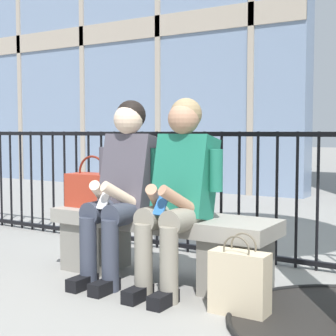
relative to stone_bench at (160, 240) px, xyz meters
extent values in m
plane|color=gray|center=(0.00, 0.00, -0.27)|extent=(60.00, 60.00, 0.00)
cube|color=gray|center=(0.00, 0.00, 0.13)|extent=(1.60, 0.44, 0.10)
cube|color=gray|center=(-0.56, 0.00, -0.10)|extent=(0.36, 0.37, 0.35)
cube|color=gray|center=(0.56, 0.00, -0.10)|extent=(0.36, 0.37, 0.35)
cylinder|color=#383D4C|center=(-0.31, -0.18, 0.20)|extent=(0.15, 0.40, 0.15)
cylinder|color=#383D4C|center=(-0.31, -0.38, -0.05)|extent=(0.11, 0.11, 0.45)
cube|color=black|center=(-0.31, -0.44, -0.23)|extent=(0.09, 0.22, 0.08)
cylinder|color=#383D4C|center=(-0.13, -0.18, 0.20)|extent=(0.15, 0.40, 0.15)
cylinder|color=#383D4C|center=(-0.13, -0.38, -0.05)|extent=(0.11, 0.11, 0.45)
cube|color=black|center=(-0.13, -0.44, -0.23)|extent=(0.09, 0.22, 0.08)
cube|color=#4C4751|center=(-0.22, -0.04, 0.44)|extent=(0.36, 0.30, 0.55)
cylinder|color=#4C4751|center=(-0.44, -0.04, 0.49)|extent=(0.08, 0.08, 0.26)
cylinder|color=beige|center=(-0.30, -0.26, 0.32)|extent=(0.16, 0.28, 0.20)
cylinder|color=#4C4751|center=(0.00, -0.04, 0.49)|extent=(0.08, 0.08, 0.26)
cylinder|color=beige|center=(-0.14, -0.26, 0.32)|extent=(0.16, 0.28, 0.20)
cube|color=silver|center=(-0.22, -0.32, 0.30)|extent=(0.07, 0.10, 0.13)
sphere|color=beige|center=(-0.22, -0.06, 0.81)|extent=(0.20, 0.20, 0.20)
sphere|color=black|center=(-0.22, -0.03, 0.84)|extent=(0.20, 0.20, 0.20)
cylinder|color=gray|center=(0.13, -0.18, 0.20)|extent=(0.15, 0.40, 0.15)
cylinder|color=gray|center=(0.13, -0.38, -0.05)|extent=(0.11, 0.11, 0.45)
cube|color=black|center=(0.13, -0.44, -0.23)|extent=(0.09, 0.22, 0.08)
cylinder|color=gray|center=(0.31, -0.18, 0.20)|extent=(0.15, 0.40, 0.15)
cylinder|color=gray|center=(0.31, -0.38, -0.05)|extent=(0.11, 0.11, 0.45)
cube|color=black|center=(0.31, -0.44, -0.23)|extent=(0.09, 0.22, 0.08)
cube|color=#1E7259|center=(0.22, -0.04, 0.44)|extent=(0.36, 0.30, 0.55)
cylinder|color=#1E7259|center=(0.00, -0.04, 0.49)|extent=(0.08, 0.08, 0.26)
cylinder|color=tan|center=(0.14, -0.26, 0.32)|extent=(0.16, 0.28, 0.20)
cylinder|color=#1E7259|center=(0.44, -0.04, 0.49)|extent=(0.08, 0.08, 0.26)
cylinder|color=tan|center=(0.30, -0.26, 0.32)|extent=(0.16, 0.28, 0.20)
cube|color=#2D6BB7|center=(0.22, -0.32, 0.30)|extent=(0.07, 0.10, 0.13)
sphere|color=tan|center=(0.22, -0.06, 0.81)|extent=(0.20, 0.20, 0.20)
sphere|color=#997F59|center=(0.22, -0.03, 0.84)|extent=(0.20, 0.20, 0.20)
cube|color=#B23823|center=(-0.58, -0.01, 0.30)|extent=(0.37, 0.20, 0.24)
torus|color=maroon|center=(-0.58, -0.01, 0.43)|extent=(0.26, 0.02, 0.26)
cube|color=beige|center=(0.73, -0.33, -0.10)|extent=(0.32, 0.14, 0.35)
torus|color=#685E4C|center=(0.73, -0.38, 0.10)|extent=(0.16, 0.01, 0.16)
torus|color=#685E4C|center=(0.73, -0.28, 0.10)|extent=(0.16, 0.01, 0.16)
cylinder|color=black|center=(-2.51, 0.77, 0.23)|extent=(0.02, 0.02, 1.00)
cylinder|color=black|center=(-2.36, 0.77, 0.23)|extent=(0.02, 0.02, 1.00)
cylinder|color=black|center=(-2.21, 0.77, 0.23)|extent=(0.02, 0.02, 1.00)
cylinder|color=black|center=(-2.05, 0.77, 0.23)|extent=(0.02, 0.02, 1.00)
cylinder|color=black|center=(-1.90, 0.77, 0.23)|extent=(0.02, 0.02, 1.00)
cylinder|color=black|center=(-1.75, 0.77, 0.23)|extent=(0.02, 0.02, 1.00)
cylinder|color=black|center=(-1.60, 0.77, 0.23)|extent=(0.02, 0.02, 1.00)
cylinder|color=black|center=(-1.45, 0.77, 0.23)|extent=(0.02, 0.02, 1.00)
cylinder|color=black|center=(-1.29, 0.77, 0.23)|extent=(0.02, 0.02, 1.00)
cylinder|color=black|center=(-1.14, 0.77, 0.23)|extent=(0.02, 0.02, 1.00)
cylinder|color=black|center=(-0.99, 0.77, 0.23)|extent=(0.02, 0.02, 1.00)
cylinder|color=black|center=(-0.84, 0.77, 0.23)|extent=(0.02, 0.02, 1.00)
cylinder|color=black|center=(-0.68, 0.77, 0.23)|extent=(0.02, 0.02, 1.00)
cylinder|color=black|center=(-0.53, 0.77, 0.23)|extent=(0.02, 0.02, 1.00)
cylinder|color=black|center=(-0.38, 0.77, 0.23)|extent=(0.02, 0.02, 1.00)
cylinder|color=black|center=(-0.23, 0.77, 0.23)|extent=(0.02, 0.02, 1.00)
cylinder|color=black|center=(-0.08, 0.77, 0.23)|extent=(0.02, 0.02, 1.00)
cylinder|color=black|center=(0.08, 0.77, 0.23)|extent=(0.02, 0.02, 1.00)
cylinder|color=black|center=(0.23, 0.77, 0.23)|extent=(0.02, 0.02, 1.00)
cylinder|color=black|center=(0.38, 0.77, 0.23)|extent=(0.02, 0.02, 1.00)
cylinder|color=black|center=(0.53, 0.77, 0.23)|extent=(0.02, 0.02, 1.00)
cylinder|color=black|center=(0.68, 0.77, 0.23)|extent=(0.02, 0.02, 1.00)
cylinder|color=black|center=(0.84, 0.77, 0.23)|extent=(0.02, 0.02, 1.00)
cube|color=black|center=(0.00, 0.77, -0.22)|extent=(9.28, 0.04, 0.04)
cube|color=black|center=(0.00, 0.77, 0.71)|extent=(9.28, 0.04, 0.04)
cube|color=#AD9E8C|center=(-5.57, 4.57, 2.53)|extent=(10.29, 0.04, 0.36)
camera|label=1|loc=(1.84, -2.85, 0.73)|focal=54.51mm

